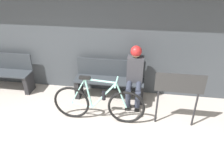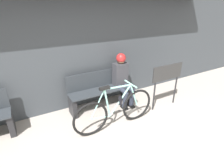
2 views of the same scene
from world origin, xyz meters
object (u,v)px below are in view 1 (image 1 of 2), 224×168
Objects in this scene: park_bench_near at (110,81)px; bicycle at (98,104)px; signboard at (179,88)px; person_seated at (135,72)px.

park_bench_near is 0.86m from bicycle.
bicycle is 1.50m from signboard.
signboard is at bearing 4.35° from bicycle.
person_seated reaches higher than park_bench_near.
signboard reaches higher than park_bench_near.
bicycle is at bearing -175.65° from signboard.
signboard is (0.82, -0.65, 0.07)m from person_seated.
person_seated reaches higher than bicycle.
park_bench_near is 0.65m from person_seated.
person_seated is 1.19× the size of signboard.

